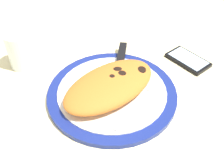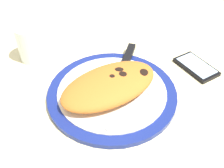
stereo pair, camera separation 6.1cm
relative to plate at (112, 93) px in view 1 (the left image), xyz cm
name	(u,v)px [view 1 (the left image)]	position (x,y,z in cm)	size (l,w,h in cm)	color
ground_plane	(112,99)	(0.00, 0.00, -2.24)	(150.00, 150.00, 3.00)	beige
plate	(112,93)	(0.00, 0.00, 0.00)	(30.68, 30.68, 1.55)	navy
calzone	(109,84)	(-0.74, 0.21, 3.06)	(25.75, 16.81, 4.49)	orange
fork	(139,98)	(1.72, -6.44, 1.02)	(17.96, 4.37, 0.40)	silver
knife	(121,61)	(9.76, 5.19, 1.31)	(19.86, 13.48, 1.20)	silver
smartphone	(188,60)	(23.43, -7.70, -0.18)	(8.41, 12.32, 1.16)	black
water_glass	(22,52)	(-6.21, 25.71, 3.52)	(7.00, 7.00, 9.78)	silver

